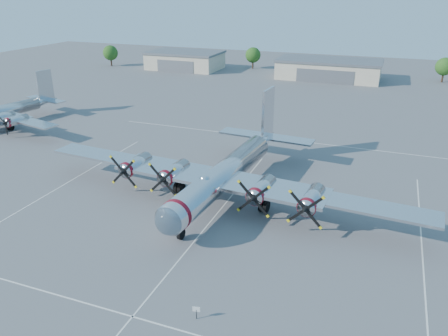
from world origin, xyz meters
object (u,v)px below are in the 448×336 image
(hangar_center, at_px, (329,69))
(tree_east, at_px, (445,67))
(bomber_west, at_px, (5,125))
(tree_far_west, at_px, (110,53))
(hangar_west, at_px, (185,60))
(main_bomber_b29, at_px, (227,195))
(tree_west, at_px, (253,55))
(info_placard, at_px, (196,310))

(hangar_center, relative_size, tree_east, 4.31)
(bomber_west, bearing_deg, tree_far_west, 118.96)
(hangar_west, height_order, hangar_center, same)
(bomber_west, bearing_deg, main_bomber_b29, -2.79)
(tree_west, distance_m, tree_east, 55.04)
(tree_east, distance_m, main_bomber_b29, 92.06)
(main_bomber_b29, bearing_deg, hangar_center, 94.02)
(tree_far_west, xyz_separation_m, tree_west, (45.00, 12.00, 0.00))
(tree_far_west, relative_size, bomber_west, 0.20)
(bomber_west, bearing_deg, info_placard, -20.10)
(hangar_center, distance_m, bomber_west, 84.40)
(hangar_center, xyz_separation_m, main_bomber_b29, (-0.60, -80.69, -2.71))
(hangar_west, relative_size, info_placard, 19.31)
(tree_east, height_order, info_placard, tree_east)
(tree_far_west, relative_size, tree_west, 1.00)
(tree_east, relative_size, bomber_west, 0.20)
(hangar_west, height_order, bomber_west, hangar_west)
(tree_far_west, bearing_deg, hangar_west, 9.01)
(hangar_center, bearing_deg, bomber_west, -126.93)
(hangar_west, relative_size, tree_east, 3.40)
(tree_far_west, xyz_separation_m, main_bomber_b29, (69.40, -76.73, -4.22))
(tree_east, bearing_deg, hangar_center, -168.62)
(tree_far_west, relative_size, main_bomber_b29, 0.14)
(hangar_center, bearing_deg, main_bomber_b29, -90.42)
(hangar_center, relative_size, tree_far_west, 4.31)
(hangar_west, bearing_deg, info_placard, -64.02)
(info_placard, bearing_deg, tree_east, 63.93)
(hangar_west, height_order, info_placard, hangar_west)
(main_bomber_b29, relative_size, bomber_west, 1.45)
(tree_west, relative_size, info_placard, 5.67)
(tree_west, height_order, main_bomber_b29, tree_west)
(tree_far_west, xyz_separation_m, info_placard, (74.88, -98.39, -3.40))
(hangar_west, bearing_deg, bomber_west, -94.82)
(tree_far_west, distance_m, bomber_west, 66.47)
(hangar_west, xyz_separation_m, tree_east, (75.00, 6.04, 1.51))
(hangar_west, relative_size, tree_west, 3.40)
(hangar_center, xyz_separation_m, bomber_west, (-50.69, -67.43, -2.71))
(tree_west, xyz_separation_m, bomber_west, (-25.69, -75.47, -4.22))
(tree_west, height_order, bomber_west, tree_west)
(hangar_center, relative_size, bomber_west, 0.85)
(main_bomber_b29, bearing_deg, bomber_west, 169.62)
(tree_far_west, bearing_deg, tree_west, 14.93)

